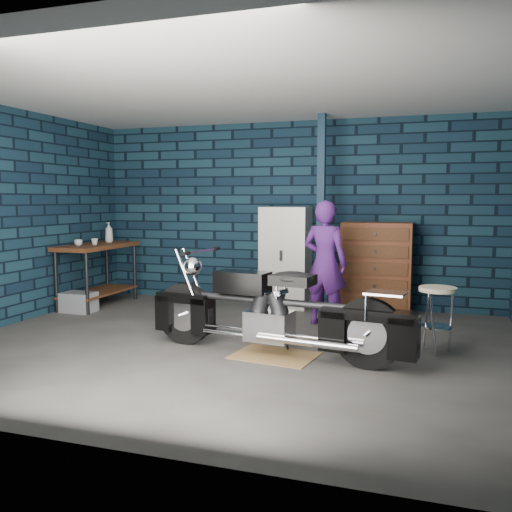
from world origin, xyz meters
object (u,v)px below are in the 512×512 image
Objects in this scene: workbench at (98,275)px; motorcycle at (275,305)px; person at (325,263)px; tool_chest at (376,268)px; shop_stool at (437,320)px; storage_bin at (79,302)px; locker at (285,257)px.

workbench is 0.59× the size of motorcycle.
workbench is 3.44m from person.
shop_stool is (0.79, -1.82, -0.28)m from tool_chest.
person reaches higher than storage_bin.
person is at bearing -120.09° from tool_chest.
motorcycle reaches higher than shop_stool.
person is (3.42, -0.18, 0.32)m from workbench.
motorcycle reaches higher than storage_bin.
storage_bin is 0.65× the size of shop_stool.
locker reaches higher than motorcycle.
storage_bin is (0.02, -0.50, -0.32)m from workbench.
locker reaches higher than shop_stool.
shop_stool is at bearing 157.68° from person.
person is 3.47m from storage_bin.
shop_stool is (1.33, -0.89, -0.44)m from person.
person is at bearing 90.07° from motorcycle.
locker is 2.80m from shop_stool.
motorcycle reaches higher than workbench.
motorcycle is 1.53× the size of person.
person is at bearing 5.31° from storage_bin.
tool_chest is at bearing 0.00° from locker.
person is 1.09m from tool_chest.
workbench is 3.63m from motorcycle.
tool_chest is (3.96, 0.75, 0.17)m from workbench.
motorcycle is 3.48× the size of shop_stool.
workbench is at bearing 167.23° from shop_stool.
person is at bearing 146.13° from shop_stool.
workbench reaches higher than shop_stool.
storage_bin is 4.77m from shop_stool.
motorcycle is 2.56m from tool_chest.
tool_chest is at bearing 80.88° from motorcycle.
workbench is 0.96× the size of locker.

